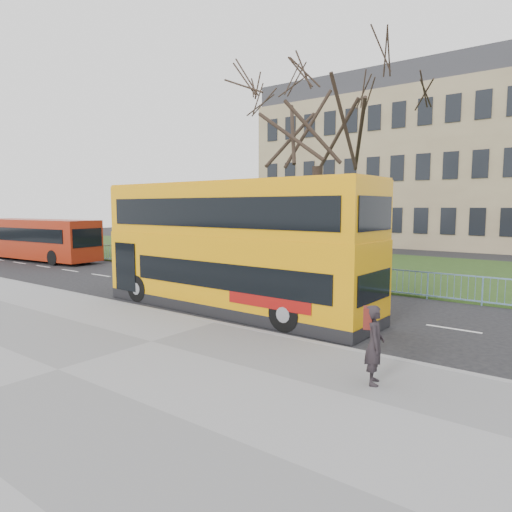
{
  "coord_description": "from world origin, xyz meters",
  "views": [
    {
      "loc": [
        9.33,
        -11.88,
        3.69
      ],
      "look_at": [
        -0.37,
        1.0,
        1.94
      ],
      "focal_mm": 32.0,
      "sensor_mm": 36.0,
      "label": 1
    }
  ],
  "objects": [
    {
      "name": "bare_tree",
      "position": [
        -3.0,
        10.0,
        6.94
      ],
      "size": [
        9.6,
        9.6,
        13.72
      ],
      "primitive_type": null,
      "color": "black",
      "rests_on": "grass_verge"
    },
    {
      "name": "ground",
      "position": [
        0.0,
        0.0,
        0.0
      ],
      "size": [
        120.0,
        120.0,
        0.0
      ],
      "primitive_type": "plane",
      "color": "black",
      "rests_on": "ground"
    },
    {
      "name": "pedestrian",
      "position": [
        5.87,
        -3.32,
        0.93
      ],
      "size": [
        0.58,
        0.69,
        1.61
      ],
      "primitive_type": "imported",
      "rotation": [
        0.0,
        0.0,
        1.97
      ],
      "color": "black",
      "rests_on": "pavement"
    },
    {
      "name": "red_bus",
      "position": [
        -21.47,
        3.99,
        1.5
      ],
      "size": [
        10.83,
        3.32,
        2.81
      ],
      "rotation": [
        0.0,
        0.0,
        0.08
      ],
      "color": "maroon",
      "rests_on": "ground"
    },
    {
      "name": "guard_railing",
      "position": [
        0.0,
        6.6,
        0.55
      ],
      "size": [
        40.0,
        0.12,
        1.1
      ],
      "primitive_type": null,
      "color": "#6F97C6",
      "rests_on": "ground"
    },
    {
      "name": "kerb",
      "position": [
        0.0,
        -1.55,
        0.07
      ],
      "size": [
        80.0,
        0.2,
        0.14
      ],
      "primitive_type": "cube",
      "color": "gray",
      "rests_on": "ground"
    },
    {
      "name": "grass_verge",
      "position": [
        0.0,
        14.3,
        0.04
      ],
      "size": [
        80.0,
        15.4,
        0.08
      ],
      "primitive_type": "cube",
      "color": "#1F3412",
      "rests_on": "ground"
    },
    {
      "name": "civic_building",
      "position": [
        -5.0,
        35.0,
        7.0
      ],
      "size": [
        30.0,
        15.0,
        14.0
      ],
      "primitive_type": "cube",
      "color": "#827052",
      "rests_on": "ground"
    },
    {
      "name": "pavement",
      "position": [
        0.0,
        -6.75,
        0.06
      ],
      "size": [
        80.0,
        10.5,
        0.12
      ],
      "primitive_type": "cube",
      "color": "slate",
      "rests_on": "ground"
    },
    {
      "name": "yellow_bus",
      "position": [
        -0.99,
        0.39,
        2.4
      ],
      "size": [
        10.73,
        2.79,
        4.48
      ],
      "rotation": [
        0.0,
        0.0,
        -0.02
      ],
      "color": "orange",
      "rests_on": "ground"
    }
  ]
}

